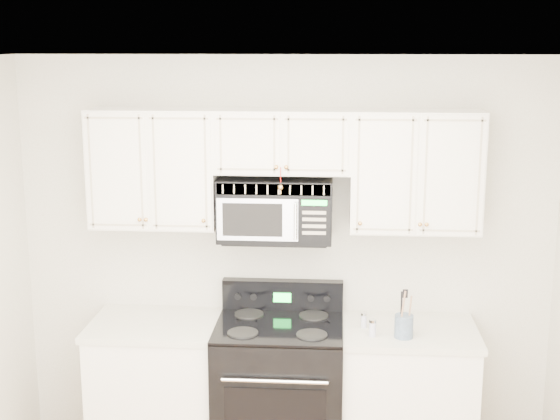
{
  "coord_description": "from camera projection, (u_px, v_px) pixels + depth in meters",
  "views": [
    {
      "loc": [
        0.34,
        -3.22,
        2.69
      ],
      "look_at": [
        0.0,
        1.3,
        1.7
      ],
      "focal_mm": 50.0,
      "sensor_mm": 36.0,
      "label": 1
    }
  ],
  "objects": [
    {
      "name": "room",
      "position": [
        258.0,
        360.0,
        3.46
      ],
      "size": [
        3.51,
        3.51,
        2.61
      ],
      "color": "brown",
      "rests_on": "ground"
    },
    {
      "name": "utensil_crock",
      "position": [
        404.0,
        326.0,
        4.72
      ],
      "size": [
        0.11,
        0.11,
        0.3
      ],
      "color": "slate",
      "rests_on": "base_cabinet_right"
    },
    {
      "name": "shaker_salt",
      "position": [
        364.0,
        320.0,
        4.89
      ],
      "size": [
        0.04,
        0.04,
        0.1
      ],
      "color": "#B2B1C8",
      "rests_on": "base_cabinet_right"
    },
    {
      "name": "upper_cabinets",
      "position": [
        283.0,
        163.0,
        4.87
      ],
      "size": [
        2.44,
        0.37,
        0.75
      ],
      "color": "white",
      "rests_on": "ground"
    },
    {
      "name": "base_cabinet_right",
      "position": [
        406.0,
        401.0,
        4.99
      ],
      "size": [
        0.86,
        0.65,
        0.92
      ],
      "color": "white",
      "rests_on": "ground"
    },
    {
      "name": "shaker_pepper",
      "position": [
        373.0,
        328.0,
        4.74
      ],
      "size": [
        0.05,
        0.05,
        0.11
      ],
      "color": "#B2B1C8",
      "rests_on": "base_cabinet_right"
    },
    {
      "name": "range",
      "position": [
        279.0,
        390.0,
        5.01
      ],
      "size": [
        0.8,
        0.73,
        1.13
      ],
      "color": "black",
      "rests_on": "ground"
    },
    {
      "name": "microwave",
      "position": [
        275.0,
        209.0,
        4.91
      ],
      "size": [
        0.71,
        0.41,
        0.39
      ],
      "color": "black",
      "rests_on": "ground"
    },
    {
      "name": "base_cabinet_left",
      "position": [
        160.0,
        393.0,
        5.1
      ],
      "size": [
        0.86,
        0.65,
        0.92
      ],
      "color": "white",
      "rests_on": "ground"
    }
  ]
}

